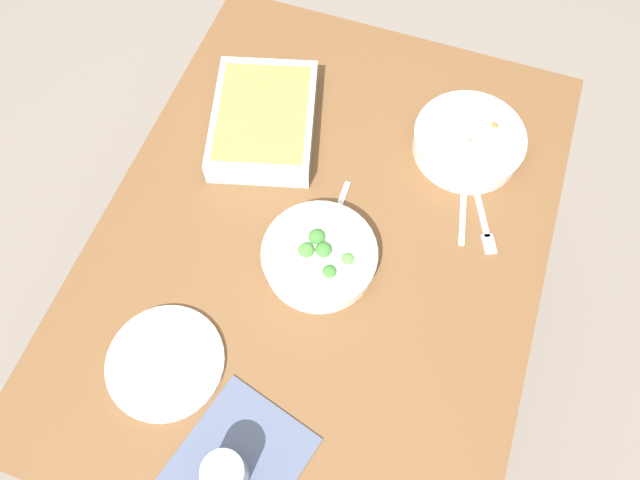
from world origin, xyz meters
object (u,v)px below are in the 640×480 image
(side_plate, at_px, (165,362))
(fork_on_table, at_px, (483,221))
(broccoli_bowl, at_px, (320,256))
(spoon_by_stew, at_px, (463,197))
(baking_dish, at_px, (264,119))
(spoon_by_broccoli, at_px, (332,227))
(stew_bowl, at_px, (469,141))
(drink_cup, at_px, (226,474))

(side_plate, height_order, fork_on_table, side_plate)
(broccoli_bowl, height_order, spoon_by_stew, broccoli_bowl)
(side_plate, distance_m, spoon_by_stew, 0.69)
(baking_dish, distance_m, spoon_by_broccoli, 0.29)
(stew_bowl, relative_size, side_plate, 1.10)
(stew_bowl, bearing_deg, spoon_by_broccoli, 142.36)
(broccoli_bowl, bearing_deg, baking_dish, 39.88)
(broccoli_bowl, xyz_separation_m, side_plate, (-0.29, 0.20, -0.02))
(baking_dish, bearing_deg, fork_on_table, -97.94)
(stew_bowl, height_order, drink_cup, drink_cup)
(broccoli_bowl, bearing_deg, spoon_by_stew, -45.04)
(stew_bowl, height_order, spoon_by_stew, stew_bowl)
(drink_cup, height_order, spoon_by_stew, drink_cup)
(drink_cup, bearing_deg, fork_on_table, -26.09)
(spoon_by_stew, bearing_deg, side_plate, 140.08)
(drink_cup, relative_size, side_plate, 0.39)
(stew_bowl, xyz_separation_m, broccoli_bowl, (-0.36, 0.22, -0.00))
(fork_on_table, bearing_deg, broccoli_bowl, 123.94)
(broccoli_bowl, relative_size, spoon_by_stew, 1.31)
(spoon_by_broccoli, bearing_deg, baking_dish, 49.94)
(drink_cup, bearing_deg, baking_dish, 16.69)
(baking_dish, distance_m, spoon_by_stew, 0.47)
(broccoli_bowl, height_order, side_plate, broccoli_bowl)
(drink_cup, bearing_deg, spoon_by_broccoli, -1.51)
(broccoli_bowl, distance_m, side_plate, 0.35)
(fork_on_table, bearing_deg, stew_bowl, 24.66)
(broccoli_bowl, bearing_deg, stew_bowl, -30.75)
(side_plate, bearing_deg, spoon_by_broccoli, -28.52)
(stew_bowl, relative_size, fork_on_table, 1.44)
(fork_on_table, bearing_deg, spoon_by_broccoli, 111.48)
(stew_bowl, distance_m, drink_cup, 0.83)
(side_plate, distance_m, spoon_by_broccoli, 0.42)
(spoon_by_broccoli, relative_size, fork_on_table, 1.04)
(spoon_by_stew, height_order, fork_on_table, spoon_by_stew)
(stew_bowl, xyz_separation_m, baking_dish, (-0.09, 0.44, 0.00))
(stew_bowl, height_order, side_plate, stew_bowl)
(side_plate, distance_m, fork_on_table, 0.69)
(drink_cup, xyz_separation_m, spoon_by_broccoli, (0.51, -0.01, -0.03))
(spoon_by_broccoli, bearing_deg, broccoli_bowl, -179.02)
(baking_dish, xyz_separation_m, fork_on_table, (-0.07, -0.52, -0.03))
(broccoli_bowl, bearing_deg, drink_cup, 178.02)
(fork_on_table, bearing_deg, spoon_by_stew, 50.99)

